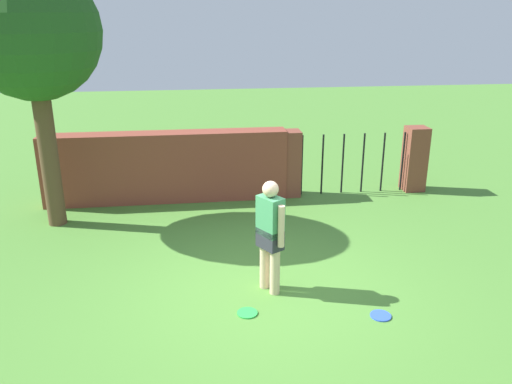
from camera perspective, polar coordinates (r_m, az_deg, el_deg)
name	(u,v)px	position (r m, az deg, el deg)	size (l,w,h in m)	color
ground_plane	(267,292)	(7.36, 1.27, -11.02)	(40.00, 40.00, 0.00)	#4C8433
brick_wall	(166,167)	(10.68, -9.89, 2.75)	(4.91, 0.50, 1.44)	brown
tree	(32,34)	(9.58, -23.55, 15.70)	(2.27, 2.27, 4.55)	brown
person	(270,232)	(7.01, 1.57, -4.42)	(0.38, 0.47, 1.62)	beige
fence_gate	(353,161)	(11.21, 10.68, 3.38)	(3.21, 0.44, 1.40)	brown
frisbee_green	(247,313)	(6.89, -0.97, -13.24)	(0.27, 0.27, 0.02)	green
frisbee_blue	(381,316)	(7.03, 13.63, -13.17)	(0.27, 0.27, 0.02)	blue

